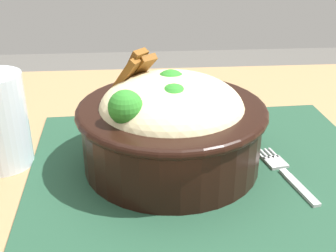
# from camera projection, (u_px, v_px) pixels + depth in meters

# --- Properties ---
(table) EXTENTS (1.14, 0.77, 0.72)m
(table) POSITION_uv_depth(u_px,v_px,m) (172.00, 227.00, 0.55)
(table) COLOR #99754C
(table) RESTS_ON ground_plane
(placemat) EXTENTS (0.42, 0.35, 0.00)m
(placemat) POSITION_uv_depth(u_px,v_px,m) (205.00, 167.00, 0.52)
(placemat) COLOR #1E422D
(placemat) RESTS_ON table
(bowl) EXTENTS (0.22, 0.22, 0.13)m
(bowl) POSITION_uv_depth(u_px,v_px,m) (168.00, 123.00, 0.50)
(bowl) COLOR black
(bowl) RESTS_ON placemat
(fork) EXTENTS (0.04, 0.12, 0.00)m
(fork) POSITION_uv_depth(u_px,v_px,m) (284.00, 172.00, 0.50)
(fork) COLOR #BABABA
(fork) RESTS_ON placemat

